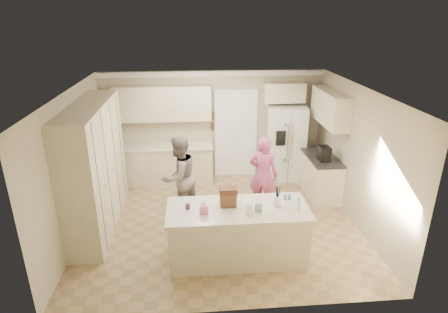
{
  "coord_description": "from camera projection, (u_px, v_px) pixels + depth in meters",
  "views": [
    {
      "loc": [
        -0.48,
        -6.31,
        3.87
      ],
      "look_at": [
        0.1,
        0.35,
        1.25
      ],
      "focal_mm": 30.0,
      "sensor_mm": 36.0,
      "label": 1
    }
  ],
  "objects": [
    {
      "name": "over_fridge_cab",
      "position": [
        284.0,
        92.0,
        8.64
      ],
      "size": [
        0.95,
        0.35,
        0.45
      ],
      "primitive_type": "cube",
      "color": "beige",
      "rests_on": "wall_back"
    },
    {
      "name": "doorway_casing",
      "position": [
        236.0,
        135.0,
        9.05
      ],
      "size": [
        1.02,
        0.03,
        2.22
      ],
      "primitive_type": "cube",
      "color": "white",
      "rests_on": "floor"
    },
    {
      "name": "fridge_handle_r",
      "position": [
        292.0,
        142.0,
        8.58
      ],
      "size": [
        0.02,
        0.02,
        0.85
      ],
      "primitive_type": "cylinder",
      "color": "silver",
      "rests_on": "refrigerator"
    },
    {
      "name": "pantry_bank",
      "position": [
        95.0,
        167.0,
        6.88
      ],
      "size": [
        0.6,
        2.6,
        2.35
      ],
      "primitive_type": "cube",
      "color": "beige",
      "rests_on": "floor"
    },
    {
      "name": "shaker_pepper",
      "position": [
        290.0,
        197.0,
        6.22
      ],
      "size": [
        0.05,
        0.05,
        0.09
      ],
      "primitive_type": "cylinder",
      "color": "#466D9B",
      "rests_on": "island_top"
    },
    {
      "name": "wall_back",
      "position": [
        213.0,
        125.0,
        8.97
      ],
      "size": [
        5.2,
        0.02,
        2.6
      ],
      "primitive_type": "cube",
      "color": "#BBB08F",
      "rests_on": "ground"
    },
    {
      "name": "greeting_card_b",
      "position": [
        258.0,
        208.0,
        5.82
      ],
      "size": [
        0.12,
        0.05,
        0.16
      ],
      "primitive_type": "cube",
      "rotation": [
        0.15,
        0.0,
        -0.1
      ],
      "color": "silver",
      "rests_on": "island_top"
    },
    {
      "name": "tissue_box",
      "position": [
        204.0,
        209.0,
        5.8
      ],
      "size": [
        0.13,
        0.13,
        0.14
      ],
      "primitive_type": "cube",
      "color": "pink",
      "rests_on": "island_top"
    },
    {
      "name": "water_bottle",
      "position": [
        299.0,
        204.0,
        5.86
      ],
      "size": [
        0.07,
        0.07,
        0.24
      ],
      "primitive_type": "cylinder",
      "color": "silver",
      "rests_on": "island_top"
    },
    {
      "name": "right_upper_cab",
      "position": [
        330.0,
        108.0,
        7.9
      ],
      "size": [
        0.35,
        1.5,
        0.7
      ],
      "primitive_type": "cube",
      "color": "beige",
      "rests_on": "wall_right"
    },
    {
      "name": "back_upper_cab",
      "position": [
        163.0,
        103.0,
        8.49
      ],
      "size": [
        2.2,
        0.35,
        0.8
      ],
      "primitive_type": "cube",
      "color": "beige",
      "rests_on": "wall_back"
    },
    {
      "name": "fridge_seam",
      "position": [
        289.0,
        148.0,
        8.64
      ],
      "size": [
        0.02,
        0.02,
        1.78
      ],
      "primitive_type": "cube",
      "color": "gray",
      "rests_on": "refrigerator"
    },
    {
      "name": "doorway_opening",
      "position": [
        236.0,
        135.0,
        9.08
      ],
      "size": [
        0.9,
        0.06,
        2.1
      ],
      "primitive_type": "cube",
      "color": "black",
      "rests_on": "floor"
    },
    {
      "name": "utensil_crock",
      "position": [
        278.0,
        201.0,
        6.04
      ],
      "size": [
        0.13,
        0.13,
        0.15
      ],
      "primitive_type": "cylinder",
      "color": "white",
      "rests_on": "island_top"
    },
    {
      "name": "dollhouse_body",
      "position": [
        228.0,
        200.0,
        6.0
      ],
      "size": [
        0.26,
        0.18,
        0.22
      ],
      "primitive_type": "cube",
      "color": "brown",
      "rests_on": "island_top"
    },
    {
      "name": "island_base",
      "position": [
        238.0,
        234.0,
        6.14
      ],
      "size": [
        2.2,
        0.9,
        0.88
      ],
      "primitive_type": "cube",
      "color": "beige",
      "rests_on": "floor"
    },
    {
      "name": "fridge_handle_l",
      "position": [
        288.0,
        142.0,
        8.57
      ],
      "size": [
        0.02,
        0.02,
        0.85
      ],
      "primitive_type": "cylinder",
      "color": "silver",
      "rests_on": "refrigerator"
    },
    {
      "name": "wall_frame_upper",
      "position": [
        214.0,
        115.0,
        8.85
      ],
      "size": [
        0.15,
        0.02,
        0.2
      ],
      "primitive_type": "cube",
      "color": "brown",
      "rests_on": "wall_back"
    },
    {
      "name": "coffee_maker",
      "position": [
        324.0,
        153.0,
        7.84
      ],
      "size": [
        0.22,
        0.28,
        0.3
      ],
      "primitive_type": "cube",
      "color": "black",
      "rests_on": "right_countertop"
    },
    {
      "name": "right_countertop",
      "position": [
        322.0,
        157.0,
        8.09
      ],
      "size": [
        0.63,
        1.24,
        0.04
      ],
      "primitive_type": "cube",
      "color": "#2D2B28",
      "rests_on": "right_base_cab"
    },
    {
      "name": "back_countertop",
      "position": [
        165.0,
        147.0,
        8.73
      ],
      "size": [
        2.24,
        0.63,
        0.04
      ],
      "primitive_type": "cube",
      "color": "beige",
      "rests_on": "back_base_cab"
    },
    {
      "name": "wall_frame_lower",
      "position": [
        214.0,
        126.0,
        8.95
      ],
      "size": [
        0.15,
        0.02,
        0.2
      ],
      "primitive_type": "cube",
      "color": "brown",
      "rests_on": "wall_back"
    },
    {
      "name": "teen_girl",
      "position": [
        263.0,
        175.0,
        7.45
      ],
      "size": [
        0.7,
        0.6,
        1.62
      ],
      "primitive_type": "imported",
      "rotation": [
        0.0,
        0.0,
        2.71
      ],
      "color": "#C35096",
      "rests_on": "floor"
    },
    {
      "name": "wall_right",
      "position": [
        358.0,
        157.0,
        7.04
      ],
      "size": [
        0.02,
        4.6,
        2.6
      ],
      "primitive_type": "cube",
      "color": "#BBB08F",
      "rests_on": "ground"
    },
    {
      "name": "dollhouse_roof",
      "position": [
        228.0,
        191.0,
        5.95
      ],
      "size": [
        0.28,
        0.2,
        0.1
      ],
      "primitive_type": "cube",
      "color": "#592D1E",
      "rests_on": "dollhouse_body"
    },
    {
      "name": "floor",
      "position": [
        220.0,
        223.0,
        7.31
      ],
      "size": [
        5.2,
        4.6,
        0.02
      ],
      "primitive_type": "cube",
      "color": "#A08058",
      "rests_on": "ground"
    },
    {
      "name": "fridge_magnets",
      "position": [
        289.0,
        148.0,
        8.63
      ],
      "size": [
        0.76,
        0.02,
        1.44
      ],
      "primitive_type": null,
      "color": "tan",
      "rests_on": "refrigerator"
    },
    {
      "name": "back_base_cab",
      "position": [
        166.0,
        165.0,
        8.91
      ],
      "size": [
        2.2,
        0.6,
        0.88
      ],
      "primitive_type": "cube",
      "color": "beige",
      "rests_on": "floor"
    },
    {
      "name": "teen_boy",
      "position": [
        179.0,
        177.0,
        7.31
      ],
      "size": [
        1.03,
        1.03,
        1.68
      ],
      "primitive_type": "imported",
      "rotation": [
        0.0,
        0.0,
        3.93
      ],
      "color": "gray",
      "rests_on": "floor"
    },
    {
      "name": "island_top",
      "position": [
        238.0,
        210.0,
        5.97
      ],
      "size": [
        2.28,
        0.96,
        0.05
      ],
      "primitive_type": "cube",
      "color": "beige",
      "rests_on": "island_base"
    },
    {
      "name": "ceiling",
      "position": [
        220.0,
        90.0,
        6.35
      ],
      "size": [
        5.2,
        4.6,
        0.02
      ],
      "primitive_type": "cube",
      "color": "white",
      "rests_on": "wall_back"
    },
    {
      "name": "refrigerator",
      "position": [
        286.0,
        143.0,
        8.97
      ],
      "size": [
        1.0,
        0.83,
        1.8
      ],
      "primitive_type": "cube",
      "rotation": [
        0.0,
        0.0,
        -0.16
      ],
      "color": "white",
      "rests_on": "floor"
    },
    {
      "name": "right_base_cab",
      "position": [
        321.0,
        177.0,
        8.26
      ],
      "size": [
        0.6,
        1.2,
        0.88
      ],
      "primitive_type": "cube",
      "color": "beige",
      "rests_on": "floor"
    },
    {
      "name": "fridge_dispenser",
      "position": [
        281.0,
        138.0,
        8.52
      ],
      "size": [
        0.22,
        0.03,
        0.35
      ],
      "primitive_type": "cube",
      "color": "black",
      "rests_on": "refrigerator"
    },
    {
      "name": "tissue_plume",
      "position": [
        204.0,
        203.0,
        5.76
      ],
      "size": [
        0.08,
        0.08,
        0.08
      ],
      "primitive_type": "cone",
      "color": "white",
      "rests_on": "tissue_box"
    },
    {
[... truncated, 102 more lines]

